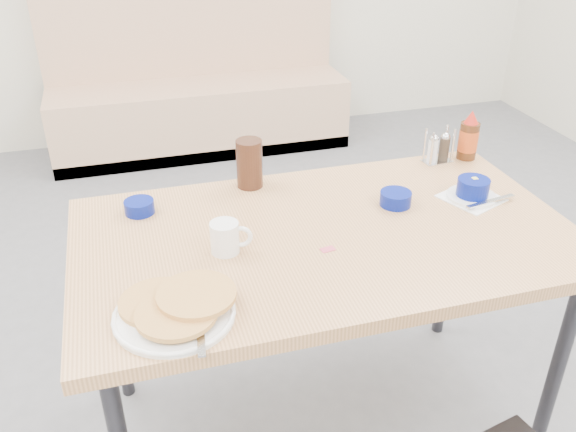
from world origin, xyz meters
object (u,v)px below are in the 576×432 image
object	(u,v)px
dining_table	(325,250)
butter_bowl	(396,199)
condiment_caddy	(438,150)
syrup_bottle	(469,138)
pancake_plate	(176,309)
coffee_mug	(226,237)
booth_bench	(198,94)
grits_setting	(473,190)
creamer_bowl	(139,207)
amber_tumbler	(249,164)

from	to	relation	value
dining_table	butter_bowl	xyz separation A→B (m)	(0.25, 0.09, 0.08)
butter_bowl	dining_table	bearing A→B (deg)	-160.08
butter_bowl	condiment_caddy	world-z (taller)	condiment_caddy
syrup_bottle	butter_bowl	bearing A→B (deg)	-147.29
dining_table	pancake_plate	world-z (taller)	pancake_plate
dining_table	coffee_mug	distance (m)	0.31
condiment_caddy	dining_table	bearing A→B (deg)	-153.64
booth_bench	coffee_mug	xyz separation A→B (m)	(-0.29, -2.56, 0.45)
dining_table	condiment_caddy	bearing A→B (deg)	32.80
coffee_mug	grits_setting	xyz separation A→B (m)	(0.79, 0.08, -0.02)
booth_bench	pancake_plate	size ratio (longest dim) A/B	6.25
creamer_bowl	syrup_bottle	world-z (taller)	syrup_bottle
condiment_caddy	butter_bowl	bearing A→B (deg)	-144.27
pancake_plate	condiment_caddy	xyz separation A→B (m)	(0.98, 0.60, 0.02)
butter_bowl	creamer_bowl	bearing A→B (deg)	167.53
dining_table	grits_setting	size ratio (longest dim) A/B	6.19
creamer_bowl	butter_bowl	xyz separation A→B (m)	(0.75, -0.17, 0.00)
pancake_plate	coffee_mug	world-z (taller)	coffee_mug
coffee_mug	creamer_bowl	xyz separation A→B (m)	(-0.21, 0.28, -0.03)
amber_tumbler	condiment_caddy	size ratio (longest dim) A/B	1.28
dining_table	syrup_bottle	bearing A→B (deg)	27.98
creamer_bowl	syrup_bottle	distance (m)	1.14
coffee_mug	pancake_plate	bearing A→B (deg)	-124.84
creamer_bowl	butter_bowl	size ratio (longest dim) A/B	0.93
coffee_mug	condiment_caddy	world-z (taller)	condiment_caddy
booth_bench	creamer_bowl	distance (m)	2.37
pancake_plate	condiment_caddy	size ratio (longest dim) A/B	2.49
booth_bench	coffee_mug	size ratio (longest dim) A/B	16.95
dining_table	condiment_caddy	world-z (taller)	condiment_caddy
booth_bench	dining_table	bearing A→B (deg)	-90.00
coffee_mug	dining_table	bearing A→B (deg)	4.28
coffee_mug	condiment_caddy	distance (m)	0.89
booth_bench	dining_table	size ratio (longest dim) A/B	1.36
condiment_caddy	syrup_bottle	bearing A→B (deg)	-6.44
condiment_caddy	syrup_bottle	distance (m)	0.12
creamer_bowl	syrup_bottle	xyz separation A→B (m)	(1.14, 0.08, 0.06)
dining_table	creamer_bowl	world-z (taller)	creamer_bowl
dining_table	creamer_bowl	size ratio (longest dim) A/B	15.90
pancake_plate	dining_table	bearing A→B (deg)	29.56
grits_setting	amber_tumbler	bearing A→B (deg)	156.54
grits_setting	booth_bench	bearing A→B (deg)	101.40
amber_tumbler	syrup_bottle	xyz separation A→B (m)	(0.78, 0.00, -0.00)
grits_setting	syrup_bottle	size ratio (longest dim) A/B	1.29
grits_setting	amber_tumbler	world-z (taller)	amber_tumbler
pancake_plate	butter_bowl	xyz separation A→B (m)	(0.70, 0.35, 0.00)
dining_table	butter_bowl	world-z (taller)	butter_bowl
dining_table	butter_bowl	distance (m)	0.28
dining_table	coffee_mug	bearing A→B (deg)	-175.72
coffee_mug	condiment_caddy	xyz separation A→B (m)	(0.82, 0.36, -0.00)
coffee_mug	butter_bowl	world-z (taller)	coffee_mug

